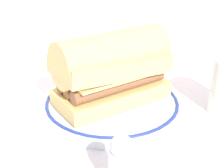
% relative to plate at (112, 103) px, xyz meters
% --- Properties ---
extents(ground_plane, '(1.50, 1.50, 0.00)m').
position_rel_plate_xyz_m(ground_plane, '(0.02, -0.03, -0.01)').
color(ground_plane, silver).
extents(plate, '(0.25, 0.25, 0.01)m').
position_rel_plate_xyz_m(plate, '(0.00, 0.00, 0.00)').
color(plate, white).
rests_on(plate, ground_plane).
extents(sausage_sandwich, '(0.21, 0.11, 0.12)m').
position_rel_plate_xyz_m(sausage_sandwich, '(-0.00, 0.00, 0.07)').
color(sausage_sandwich, '#DBB86F').
rests_on(sausage_sandwich, plate).
extents(salt_shaker, '(0.03, 0.03, 0.08)m').
position_rel_plate_xyz_m(salt_shaker, '(-0.08, -0.19, 0.03)').
color(salt_shaker, white).
rests_on(salt_shaker, ground_plane).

